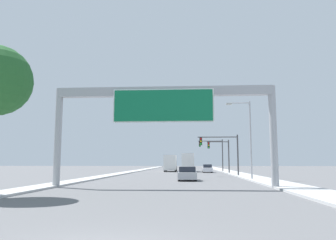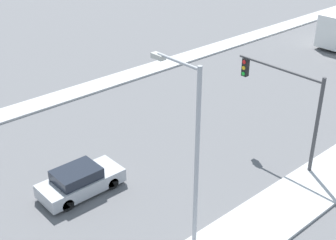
{
  "view_description": "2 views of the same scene",
  "coord_description": "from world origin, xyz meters",
  "views": [
    {
      "loc": [
        1.9,
        -6.69,
        1.91
      ],
      "look_at": [
        0.0,
        23.48,
        5.79
      ],
      "focal_mm": 35.0,
      "sensor_mm": 36.0,
      "label": 1
    },
    {
      "loc": [
        19.28,
        18.05,
        14.35
      ],
      "look_at": [
        2.0,
        33.47,
        2.26
      ],
      "focal_mm": 50.0,
      "sensor_mm": 36.0,
      "label": 2
    }
  ],
  "objects": [
    {
      "name": "traffic_light_near_intersection",
      "position": [
        6.62,
        38.0,
        3.86
      ],
      "size": [
        5.47,
        0.32,
        5.56
      ],
      "color": "#3D3D3F",
      "rests_on": "ground"
    },
    {
      "name": "median_strip_left",
      "position": [
        -9.0,
        60.0,
        0.07
      ],
      "size": [
        2.0,
        120.0,
        0.15
      ],
      "color": "#B9B9B9",
      "rests_on": "ground"
    },
    {
      "name": "street_lamp_right",
      "position": [
        8.27,
        29.07,
        5.03
      ],
      "size": [
        2.63,
        0.28,
        8.49
      ],
      "color": "#9EA0A5",
      "rests_on": "ground"
    },
    {
      "name": "car_mid_center",
      "position": [
        1.75,
        27.72,
        0.68
      ],
      "size": [
        1.89,
        4.3,
        1.43
      ],
      "color": "#A5A8AD",
      "rests_on": "ground"
    }
  ]
}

